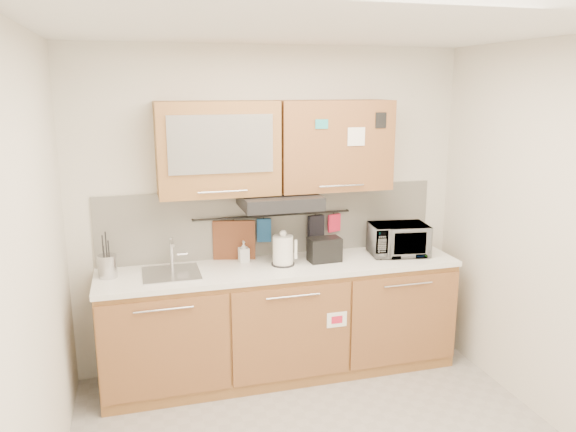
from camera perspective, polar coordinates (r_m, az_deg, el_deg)
ceiling at (r=3.07m, az=5.35°, el=18.85°), size 3.20×3.20×0.00m
wall_back at (r=4.60m, az=-1.66°, el=0.68°), size 3.20×0.00×3.20m
wall_left at (r=3.07m, az=-24.62°, el=-6.94°), size 0.00×3.00×3.00m
wall_right at (r=4.04m, az=26.65°, el=-2.49°), size 0.00×3.00×3.00m
base_cabinet at (r=4.60m, az=-0.64°, el=-11.08°), size 2.80×0.64×0.88m
countertop at (r=4.42m, az=-0.64°, el=-5.23°), size 2.82×0.62×0.04m
backsplash at (r=4.61m, az=-1.61°, el=-0.56°), size 2.80×0.02×0.56m
upper_cabinets at (r=4.34m, az=-1.19°, el=7.04°), size 1.82×0.37×0.70m
range_hood at (r=4.34m, az=-0.87°, el=1.54°), size 0.60×0.46×0.10m
sink at (r=4.30m, az=-11.76°, el=-5.70°), size 0.42×0.40×0.26m
utensil_rail at (r=4.56m, az=-1.50°, el=0.06°), size 1.30×0.02×0.02m
utensil_crock at (r=4.31m, az=-17.86°, el=-4.85°), size 0.16×0.16×0.34m
kettle at (r=4.38m, az=-0.50°, el=-3.57°), size 0.21×0.20×0.28m
toaster at (r=4.48m, az=3.73°, el=-3.39°), size 0.26×0.16×0.19m
microwave at (r=4.73m, az=11.14°, el=-2.35°), size 0.50×0.37×0.26m
soap_bottle at (r=4.47m, az=-4.52°, el=-3.62°), size 0.08×0.08×0.17m
cutting_board at (r=4.54m, az=-5.49°, el=-3.05°), size 0.33×0.10×0.42m
oven_mitt at (r=4.56m, az=-2.46°, el=-1.46°), size 0.12×0.05×0.19m
dark_pouch at (r=4.68m, az=2.86°, el=-1.26°), size 0.14×0.07×0.22m
pot_holder at (r=4.72m, az=4.72°, el=-0.71°), size 0.12×0.05×0.15m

